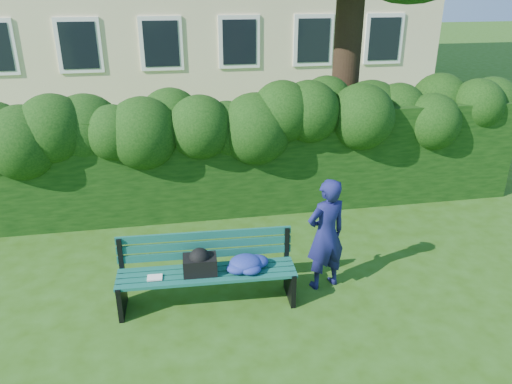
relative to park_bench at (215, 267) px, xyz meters
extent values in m
plane|color=#284C0D|center=(0.76, 0.63, -0.50)|extent=(80.00, 80.00, 0.00)
cube|color=white|center=(-2.84, 10.61, 1.50)|extent=(1.30, 0.08, 1.60)
cube|color=black|center=(-2.84, 10.57, 1.50)|extent=(1.05, 0.04, 1.35)
cube|color=white|center=(-0.44, 10.61, 1.50)|extent=(1.30, 0.08, 1.60)
cube|color=black|center=(-0.44, 10.57, 1.50)|extent=(1.05, 0.04, 1.35)
cube|color=white|center=(1.96, 10.61, 1.50)|extent=(1.30, 0.08, 1.60)
cube|color=black|center=(1.96, 10.57, 1.50)|extent=(1.05, 0.04, 1.35)
cube|color=white|center=(4.36, 10.61, 1.50)|extent=(1.30, 0.08, 1.60)
cube|color=black|center=(4.36, 10.57, 1.50)|extent=(1.05, 0.04, 1.35)
cube|color=white|center=(6.76, 10.61, 1.50)|extent=(1.30, 0.08, 1.60)
cube|color=black|center=(6.76, 10.57, 1.50)|extent=(1.05, 0.04, 1.35)
cube|color=black|center=(0.76, 2.83, 0.40)|extent=(10.00, 1.00, 1.80)
cylinder|color=black|center=(2.97, 3.80, 2.21)|extent=(0.51, 0.51, 5.42)
cube|color=#105043|center=(-0.11, -0.22, -0.05)|extent=(2.21, 0.20, 0.04)
cube|color=#105043|center=(-0.10, -0.10, -0.05)|extent=(2.21, 0.20, 0.04)
cube|color=#105043|center=(-0.10, 0.02, -0.05)|extent=(2.21, 0.20, 0.04)
cube|color=#105043|center=(-0.09, 0.14, -0.05)|extent=(2.21, 0.20, 0.04)
cube|color=#105043|center=(-0.09, 0.22, 0.08)|extent=(2.21, 0.13, 0.10)
cube|color=#105043|center=(-0.09, 0.23, 0.21)|extent=(2.21, 0.13, 0.10)
cube|color=#105043|center=(-0.09, 0.24, 0.34)|extent=(2.21, 0.13, 0.10)
cube|color=black|center=(-1.16, 0.00, -0.28)|extent=(0.08, 0.50, 0.44)
cube|color=black|center=(-1.14, 0.26, 0.15)|extent=(0.06, 0.06, 0.45)
cube|color=black|center=(-1.16, -0.05, -0.06)|extent=(0.08, 0.42, 0.05)
cube|color=black|center=(0.95, -0.09, -0.28)|extent=(0.08, 0.50, 0.44)
cube|color=black|center=(0.97, 0.17, 0.15)|extent=(0.06, 0.06, 0.45)
cube|color=black|center=(0.95, -0.14, -0.06)|extent=(0.08, 0.42, 0.05)
cube|color=white|center=(-0.74, -0.06, -0.02)|extent=(0.19, 0.14, 0.02)
cube|color=black|center=(-0.18, -0.04, 0.08)|extent=(0.42, 0.29, 0.23)
imported|color=#171952|center=(1.47, 0.10, 0.27)|extent=(0.64, 0.51, 1.54)
camera|label=1|loc=(-0.46, -5.35, 3.32)|focal=35.00mm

